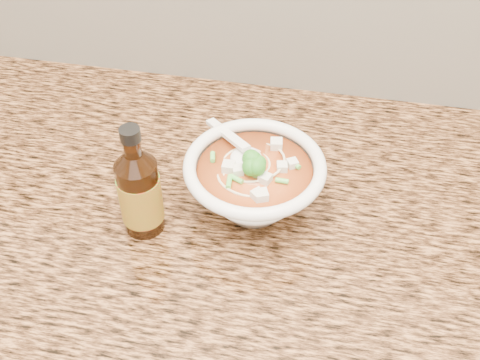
# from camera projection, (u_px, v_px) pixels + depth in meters

# --- Properties ---
(counter_slab) EXTENTS (4.00, 0.68, 0.04)m
(counter_slab) POSITION_uv_depth(u_px,v_px,m) (293.00, 229.00, 0.85)
(counter_slab) COLOR #A0683A
(counter_slab) RESTS_ON cabinet
(soup_bowl) EXTENTS (0.19, 0.19, 0.11)m
(soup_bowl) POSITION_uv_depth(u_px,v_px,m) (254.00, 184.00, 0.82)
(soup_bowl) COLOR white
(soup_bowl) RESTS_ON counter_slab
(hot_sauce_bottle) EXTENTS (0.07, 0.07, 0.17)m
(hot_sauce_bottle) POSITION_uv_depth(u_px,v_px,m) (140.00, 192.00, 0.78)
(hot_sauce_bottle) COLOR #321606
(hot_sauce_bottle) RESTS_ON counter_slab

